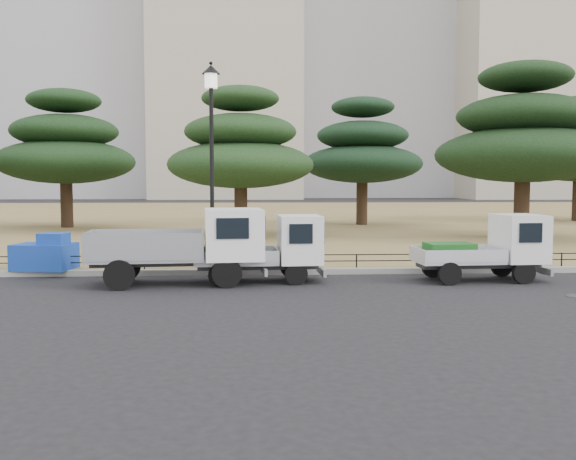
{
  "coord_description": "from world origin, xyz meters",
  "views": [
    {
      "loc": [
        -0.89,
        -15.29,
        2.62
      ],
      "look_at": [
        0.0,
        2.0,
        1.3
      ],
      "focal_mm": 40.0,
      "sensor_mm": 36.0,
      "label": 1
    }
  ],
  "objects": [
    {
      "name": "ground",
      "position": [
        0.0,
        0.0,
        0.0
      ],
      "size": [
        220.0,
        220.0,
        0.0
      ],
      "primitive_type": "plane",
      "color": "black"
    },
    {
      "name": "pipe_fence",
      "position": [
        0.0,
        2.75,
        0.44
      ],
      "size": [
        38.0,
        0.04,
        0.4
      ],
      "color": "black",
      "rests_on": "lawn"
    },
    {
      "name": "pine_center_left",
      "position": [
        -1.53,
        13.62,
        4.01
      ],
      "size": [
        6.58,
        6.58,
        6.69
      ],
      "color": "black",
      "rests_on": "lawn"
    },
    {
      "name": "truck_kei_rear",
      "position": [
        5.27,
        1.21,
        0.87
      ],
      "size": [
        3.4,
        1.61,
        1.74
      ],
      "rotation": [
        0.0,
        0.0,
        0.06
      ],
      "color": "black",
      "rests_on": "ground"
    },
    {
      "name": "tower_center_left",
      "position": [
        -5.0,
        85.0,
        27.5
      ],
      "size": [
        22.0,
        20.0,
        55.0
      ],
      "primitive_type": "cube",
      "color": "#AAA08C",
      "rests_on": "ground"
    },
    {
      "name": "tower_east",
      "position": [
        40.0,
        82.0,
        24.0
      ],
      "size": [
        20.0,
        18.0,
        48.0
      ],
      "primitive_type": "cube",
      "color": "#AAA08C",
      "rests_on": "ground"
    },
    {
      "name": "pine_center_right",
      "position": [
        5.16,
        20.75,
        4.3
      ],
      "size": [
        6.76,
        6.76,
        7.17
      ],
      "color": "black",
      "rests_on": "lawn"
    },
    {
      "name": "truck_kei_front",
      "position": [
        -0.53,
        1.32,
        0.86
      ],
      "size": [
        3.34,
        1.57,
        1.73
      ],
      "rotation": [
        0.0,
        0.0,
        0.05
      ],
      "color": "black",
      "rests_on": "ground"
    },
    {
      "name": "pine_west_near",
      "position": [
        -10.97,
        19.58,
        4.38
      ],
      "size": [
        7.33,
        7.33,
        7.33
      ],
      "color": "black",
      "rests_on": "lawn"
    },
    {
      "name": "street_lamp",
      "position": [
        -2.1,
        2.9,
        4.0
      ],
      "size": [
        0.51,
        0.51,
        5.7
      ],
      "color": "black",
      "rests_on": "lawn"
    },
    {
      "name": "pine_east_near",
      "position": [
        10.65,
        11.9,
        4.5
      ],
      "size": [
        7.47,
        7.47,
        7.54
      ],
      "color": "black",
      "rests_on": "lawn"
    },
    {
      "name": "tarp_pile",
      "position": [
        -6.77,
        2.88,
        0.56
      ],
      "size": [
        1.7,
        1.36,
        1.04
      ],
      "rotation": [
        0.0,
        0.0,
        -0.15
      ],
      "color": "#163FAE",
      "rests_on": "lawn"
    },
    {
      "name": "truck_large",
      "position": [
        -2.61,
        1.07,
        1.06
      ],
      "size": [
        4.51,
        2.11,
        1.91
      ],
      "rotation": [
        0.0,
        0.0,
        0.09
      ],
      "color": "black",
      "rests_on": "ground"
    },
    {
      "name": "lawn",
      "position": [
        0.0,
        30.6,
        0.07
      ],
      "size": [
        120.0,
        56.0,
        0.15
      ],
      "primitive_type": "cube",
      "color": "olive",
      "rests_on": "ground"
    },
    {
      "name": "curb",
      "position": [
        0.0,
        2.6,
        0.08
      ],
      "size": [
        120.0,
        0.25,
        0.16
      ],
      "primitive_type": "cube",
      "color": "gray",
      "rests_on": "ground"
    }
  ]
}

